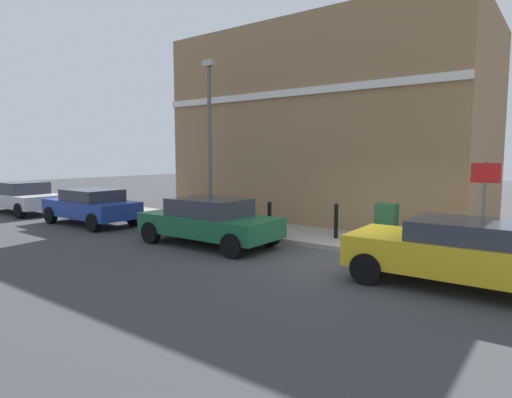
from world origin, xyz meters
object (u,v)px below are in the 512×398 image
Objects in this scene: bollard_near_cabinet at (336,220)px; bollard_far_kerb at (269,217)px; car_green at (209,220)px; car_yellow at (465,252)px; car_silver at (23,197)px; car_blue at (91,206)px; utility_cabinet at (386,226)px; street_sign at (484,197)px; lamppost at (210,135)px.

bollard_near_cabinet is 1.00× the size of bollard_far_kerb.
car_yellow is at bearing 179.76° from car_green.
bollard_near_cabinet is (2.41, -14.13, -0.01)m from car_silver.
car_yellow is 4.25× the size of bollard_near_cabinet.
car_blue is (-0.02, 12.72, -0.01)m from car_yellow.
car_blue reaches higher than utility_cabinet.
bollard_near_cabinet is 2.00m from bollard_far_kerb.
lamppost is at bearing 86.71° from street_sign.
car_green is 0.74× the size of lamppost.
street_sign is at bearing -102.84° from utility_cabinet.
car_blue is at bearing 119.61° from lamppost.
car_green is at bearing 117.83° from utility_cabinet.
street_sign is at bearing -173.76° from car_silver.
lamppost is (2.24, -3.94, 2.59)m from car_blue.
car_green is 7.05m from street_sign.
car_blue is at bearing 97.74° from street_sign.
bollard_far_kerb is (1.64, -0.99, -0.02)m from car_green.
car_green is at bearing -179.31° from car_silver.
bollard_near_cabinet and bollard_far_kerb have the same top height.
street_sign is (-0.55, -2.40, 0.98)m from utility_cabinet.
bollard_far_kerb is (1.64, -12.28, -0.01)m from car_silver.
bollard_far_kerb is at bearing -121.73° from car_green.
lamppost is at bearing -15.44° from car_yellow.
car_yellow is 6.74m from car_green.
utility_cabinet is 0.50× the size of street_sign.
car_green reaches higher than bollard_near_cabinet.
car_blue is 0.71× the size of lamppost.
car_yellow is 3.28m from utility_cabinet.
car_blue is at bearing -0.84° from car_green.
car_silver is 3.78× the size of utility_cabinet.
street_sign is at bearing -93.29° from lamppost.
bollard_far_kerb is 0.45× the size of street_sign.
utility_cabinet is at bearing -89.63° from lamppost.
utility_cabinet is at bearing -93.75° from bollard_near_cabinet.
car_green is (-0.04, 6.74, -0.00)m from car_yellow.
car_blue is at bearing -179.03° from car_silver.
car_blue is at bearing 102.43° from utility_cabinet.
car_silver is 15.83m from utility_cabinet.
car_yellow is at bearing 178.98° from street_sign.
car_blue is 0.93× the size of car_silver.
car_yellow is at bearing -121.17° from bollard_near_cabinet.
car_silver is at bearing 97.61° from bollard_far_kerb.
lamppost reaches higher than street_sign.
bollard_far_kerb is (-0.67, 3.38, 0.02)m from utility_cabinet.
car_yellow is 3.84× the size of utility_cabinet.
lamppost is at bearing -165.56° from car_silver.
bollard_far_kerb is 0.18× the size of lamppost.
street_sign reaches higher than car_green.
bollard_near_cabinet is 0.18× the size of lamppost.
car_yellow is 18.03m from car_silver.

